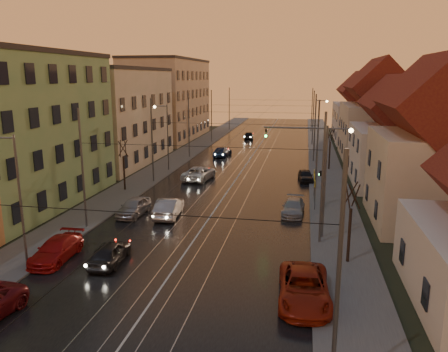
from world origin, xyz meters
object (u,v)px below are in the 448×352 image
Objects in this scene: street_lamp_0 at (14,188)px; street_lamp_3 at (318,121)px; driving_car_4 at (249,135)px; driving_car_0 at (110,253)px; parked_left_2 at (56,250)px; driving_car_2 at (199,173)px; traffic_light_mast at (312,155)px; parked_right_1 at (293,207)px; street_lamp_2 at (165,131)px; parked_left_3 at (134,207)px; street_lamp_1 at (330,171)px; driving_car_3 at (222,152)px; parked_right_0 at (304,288)px; driving_car_1 at (169,207)px; parked_right_2 at (306,176)px.

street_lamp_0 is 47.62m from street_lamp_3.
street_lamp_0 is 57.85m from driving_car_4.
driving_car_0 reaches higher than parked_left_2.
driving_car_2 is (0.10, 22.67, 0.07)m from driving_car_0.
traffic_light_mast reaches higher than parked_left_2.
parked_left_2 is at bearing -2.64° from driving_car_0.
street_lamp_0 reaches higher than parked_right_1.
driving_car_0 is at bearing 15.20° from street_lamp_0.
street_lamp_2 is 18.03m from parked_left_3.
street_lamp_3 is at bearing -111.42° from driving_car_0.
driving_car_4 is at bearing 77.77° from street_lamp_2.
street_lamp_1 reaches higher than driving_car_2.
street_lamp_2 is at bearing 69.93° from driving_car_3.
street_lamp_0 reaches higher than parked_right_0.
driving_car_2 reaches higher than driving_car_4.
driving_car_4 is at bearing 83.67° from street_lamp_0.
street_lamp_3 is 36.95m from parked_left_3.
parked_left_2 is (1.50, 1.26, -4.21)m from street_lamp_0.
driving_car_1 is 18.25m from parked_right_2.
parked_right_0 is at bearing 127.27° from driving_car_1.
street_lamp_0 is 1.69× the size of driving_car_1.
street_lamp_2 is at bearing -31.04° from driving_car_2.
street_lamp_3 is 1.46× the size of parked_right_0.
parked_right_2 is at bearing 87.54° from parked_right_0.
parked_right_0 is at bearing -91.34° from traffic_light_mast.
street_lamp_3 is at bearing 87.73° from traffic_light_mast.
driving_car_4 is at bearing 101.61° from parked_right_2.
street_lamp_3 is at bearing 41.31° from street_lamp_2.
traffic_light_mast reaches higher than driving_car_1.
parked_left_3 is 0.77× the size of parked_right_0.
parked_right_2 is at bearing -120.08° from driving_car_0.
driving_car_0 is 16.06m from parked_right_1.
street_lamp_0 is 28.00m from street_lamp_2.
driving_car_3 is 18.57m from driving_car_4.
parked_right_2 is at bearing 56.77° from street_lamp_0.
parked_left_3 is 13.20m from parked_right_1.
driving_car_0 is at bearing -129.57° from traffic_light_mast.
street_lamp_3 is at bearing 67.52° from street_lamp_0.
traffic_light_mast is at bearing 66.38° from parked_right_1.
driving_car_1 reaches higher than parked_right_1.
parked_left_3 is (-15.41, 2.68, -4.16)m from street_lamp_1.
driving_car_1 is at bearing 95.96° from driving_car_3.
driving_car_0 is 56.00m from driving_car_4.
driving_car_4 reaches higher than parked_right_2.
parked_left_2 is (1.50, -26.74, -4.21)m from street_lamp_2.
street_lamp_2 reaches higher than driving_car_2.
street_lamp_3 is 31.09m from parked_right_1.
traffic_light_mast reaches higher than driving_car_2.
street_lamp_2 is (0.00, 28.00, 0.00)m from street_lamp_0.
driving_car_1 reaches higher than parked_right_2.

